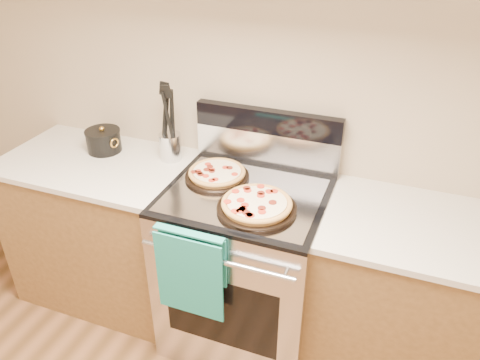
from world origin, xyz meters
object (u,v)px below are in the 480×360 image
(pepperoni_pizza_front, at_px, (257,205))
(utensil_crock, at_px, (171,147))
(range_body, at_px, (246,268))
(pepperoni_pizza_back, at_px, (217,174))
(saucepan, at_px, (104,141))

(pepperoni_pizza_front, relative_size, utensil_crock, 2.42)
(utensil_crock, bearing_deg, range_body, -21.16)
(utensil_crock, bearing_deg, pepperoni_pizza_back, -21.12)
(range_body, bearing_deg, saucepan, 170.58)
(pepperoni_pizza_front, xyz_separation_m, saucepan, (-0.99, 0.28, 0.02))
(pepperoni_pizza_front, distance_m, saucepan, 1.03)
(pepperoni_pizza_front, height_order, utensil_crock, utensil_crock)
(pepperoni_pizza_front, distance_m, utensil_crock, 0.68)
(pepperoni_pizza_back, height_order, utensil_crock, utensil_crock)
(pepperoni_pizza_back, relative_size, saucepan, 1.70)
(range_body, height_order, saucepan, saucepan)
(pepperoni_pizza_back, distance_m, saucepan, 0.72)
(range_body, xyz_separation_m, pepperoni_pizza_back, (-0.18, 0.07, 0.50))
(pepperoni_pizza_front, bearing_deg, saucepan, 164.32)
(pepperoni_pizza_front, bearing_deg, pepperoni_pizza_back, 144.17)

